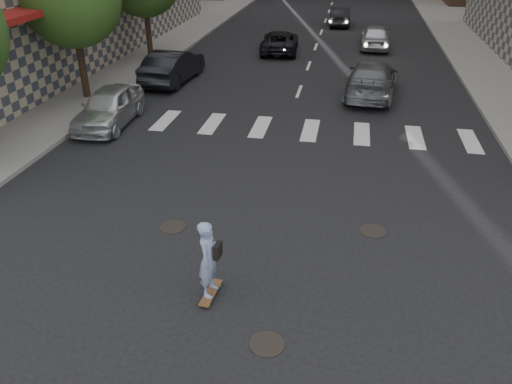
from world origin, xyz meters
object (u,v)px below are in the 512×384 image
(silver_sedan, at_px, (109,107))
(traffic_car_b, at_px, (371,79))
(traffic_car_c, at_px, (280,42))
(skateboarder, at_px, (209,259))
(traffic_car_e, at_px, (340,16))
(traffic_car_a, at_px, (173,66))
(traffic_car_d, at_px, (375,36))

(silver_sedan, bearing_deg, traffic_car_b, 26.85)
(traffic_car_c, bearing_deg, skateboarder, 90.07)
(skateboarder, relative_size, traffic_car_e, 0.44)
(traffic_car_a, distance_m, traffic_car_d, 14.19)
(traffic_car_b, xyz_separation_m, traffic_car_c, (-5.48, 8.03, -0.13))
(traffic_car_a, bearing_deg, traffic_car_c, -116.42)
(skateboarder, relative_size, traffic_car_d, 0.42)
(skateboarder, height_order, traffic_car_a, skateboarder)
(traffic_car_e, bearing_deg, traffic_car_c, 68.15)
(traffic_car_b, bearing_deg, skateboarder, 82.91)
(traffic_car_a, height_order, traffic_car_b, traffic_car_a)
(silver_sedan, xyz_separation_m, traffic_car_e, (8.18, 23.85, -0.04))
(silver_sedan, xyz_separation_m, traffic_car_d, (10.76, 16.12, 0.02))
(traffic_car_c, xyz_separation_m, traffic_car_e, (3.30, 9.97, 0.05))
(silver_sedan, relative_size, traffic_car_d, 0.97)
(traffic_car_c, height_order, traffic_car_e, traffic_car_e)
(silver_sedan, height_order, traffic_car_a, traffic_car_a)
(traffic_car_a, bearing_deg, skateboarder, 115.27)
(traffic_car_a, distance_m, traffic_car_e, 19.14)
(skateboarder, bearing_deg, traffic_car_b, 81.93)
(silver_sedan, height_order, traffic_car_e, silver_sedan)
(skateboarder, distance_m, traffic_car_d, 25.89)
(silver_sedan, xyz_separation_m, traffic_car_b, (10.36, 5.85, 0.04))
(silver_sedan, xyz_separation_m, traffic_car_c, (4.88, 13.88, -0.09))
(traffic_car_c, bearing_deg, traffic_car_d, -163.67)
(traffic_car_d, bearing_deg, traffic_car_c, 21.20)
(traffic_car_b, bearing_deg, traffic_car_e, -76.94)
(traffic_car_a, distance_m, traffic_car_b, 9.87)
(skateboarder, relative_size, traffic_car_c, 0.40)
(traffic_car_b, height_order, traffic_car_c, traffic_car_b)
(silver_sedan, relative_size, traffic_car_b, 0.81)
(traffic_car_b, distance_m, traffic_car_d, 10.28)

